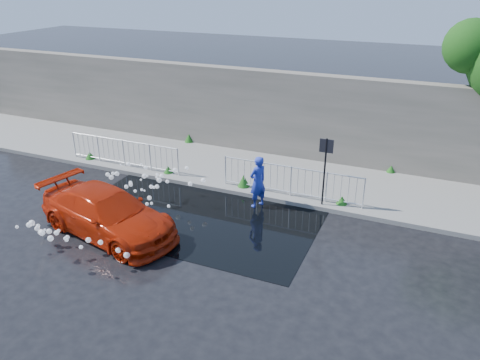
{
  "coord_description": "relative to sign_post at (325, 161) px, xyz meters",
  "views": [
    {
      "loc": [
        7.2,
        -10.94,
        7.38
      ],
      "look_at": [
        1.61,
        2.12,
        1.0
      ],
      "focal_mm": 35.0,
      "sensor_mm": 36.0,
      "label": 1
    }
  ],
  "objects": [
    {
      "name": "railing_left",
      "position": [
        -8.2,
        0.25,
        -0.99
      ],
      "size": [
        5.05,
        0.05,
        1.1
      ],
      "color": "silver",
      "rests_on": "pavement"
    },
    {
      "name": "water_spray",
      "position": [
        -5.78,
        -3.45,
        -1.06
      ],
      "size": [
        3.64,
        5.51,
        1.06
      ],
      "color": "white",
      "rests_on": "ground"
    },
    {
      "name": "person",
      "position": [
        -2.07,
        -0.7,
        -0.82
      ],
      "size": [
        0.7,
        0.79,
        1.81
      ],
      "primitive_type": "imported",
      "rotation": [
        0.0,
        0.0,
        -2.08
      ],
      "color": "#2334B1",
      "rests_on": "ground"
    },
    {
      "name": "sign_post",
      "position": [
        0.0,
        0.0,
        0.0
      ],
      "size": [
        0.45,
        0.06,
        2.5
      ],
      "color": "black",
      "rests_on": "ground"
    },
    {
      "name": "curb",
      "position": [
        -4.2,
        -0.1,
        -1.64
      ],
      "size": [
        30.0,
        0.25,
        0.16
      ],
      "primitive_type": "cube",
      "color": "gray",
      "rests_on": "ground"
    },
    {
      "name": "retaining_wall",
      "position": [
        -4.2,
        4.1,
        0.18
      ],
      "size": [
        30.0,
        0.6,
        3.5
      ],
      "primitive_type": "cube",
      "color": "#5A564C",
      "rests_on": "pavement"
    },
    {
      "name": "weeds",
      "position": [
        -4.4,
        1.4,
        -1.4
      ],
      "size": [
        12.17,
        3.93,
        0.45
      ],
      "color": "#174C14",
      "rests_on": "pavement"
    },
    {
      "name": "ground",
      "position": [
        -4.2,
        -3.1,
        -1.72
      ],
      "size": [
        90.0,
        90.0,
        0.0
      ],
      "primitive_type": "plane",
      "color": "black",
      "rests_on": "ground"
    },
    {
      "name": "railing_right",
      "position": [
        -1.2,
        0.25,
        -0.99
      ],
      "size": [
        5.05,
        0.05,
        1.1
      ],
      "color": "silver",
      "rests_on": "pavement"
    },
    {
      "name": "puddle",
      "position": [
        -3.7,
        -2.1,
        -1.72
      ],
      "size": [
        8.0,
        5.0,
        0.01
      ],
      "primitive_type": "cube",
      "color": "black",
      "rests_on": "ground"
    },
    {
      "name": "pavement",
      "position": [
        -4.2,
        1.9,
        -1.65
      ],
      "size": [
        30.0,
        4.0,
        0.15
      ],
      "primitive_type": "cube",
      "color": "gray",
      "rests_on": "ground"
    },
    {
      "name": "red_car",
      "position": [
        -5.58,
        -4.18,
        -1.03
      ],
      "size": [
        5.08,
        2.93,
        1.39
      ],
      "primitive_type": "imported",
      "rotation": [
        0.0,
        0.0,
        1.35
      ],
      "color": "#B01F07",
      "rests_on": "ground"
    }
  ]
}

